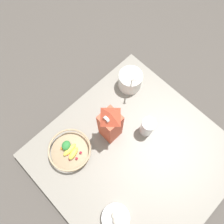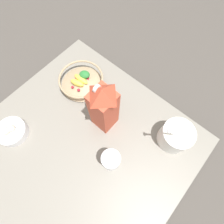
{
  "view_description": "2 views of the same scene",
  "coord_description": "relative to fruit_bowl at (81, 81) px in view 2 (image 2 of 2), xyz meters",
  "views": [
    {
      "loc": [
        0.05,
        -0.21,
        1.2
      ],
      "look_at": [
        -0.24,
        0.07,
        0.13
      ],
      "focal_mm": 35.0,
      "sensor_mm": 36.0,
      "label": 1
    },
    {
      "loc": [
        0.01,
        0.21,
        0.83
      ],
      "look_at": [
        -0.21,
        0.01,
        0.12
      ],
      "focal_mm": 28.0,
      "sensor_mm": 36.0,
      "label": 2
    }
  ],
  "objects": [
    {
      "name": "yogurt_tub",
      "position": [
        -0.06,
        0.51,
        0.02
      ],
      "size": [
        0.14,
        0.13,
        0.21
      ],
      "color": "white",
      "rests_on": "countertop"
    },
    {
      "name": "garlic_bowl",
      "position": [
        0.39,
        -0.05,
        -0.01
      ],
      "size": [
        0.13,
        0.13,
        0.07
      ],
      "color": "white",
      "rests_on": "countertop"
    },
    {
      "name": "ground_plane",
      "position": [
        0.25,
        0.22,
        -0.09
      ],
      "size": [
        6.0,
        6.0,
        0.0
      ],
      "primitive_type": "plane",
      "color": "#4C4742"
    },
    {
      "name": "countertop",
      "position": [
        0.25,
        0.22,
        -0.06
      ],
      "size": [
        0.9,
        0.9,
        0.05
      ],
      "color": "gray",
      "rests_on": "ground_plane"
    },
    {
      "name": "drinking_cup",
      "position": [
        0.2,
        0.37,
        0.03
      ],
      "size": [
        0.07,
        0.07,
        0.13
      ],
      "color": "white",
      "rests_on": "countertop"
    },
    {
      "name": "milk_carton",
      "position": [
        0.07,
        0.22,
        0.11
      ],
      "size": [
        0.09,
        0.09,
        0.3
      ],
      "color": "#CC4C33",
      "rests_on": "countertop"
    },
    {
      "name": "fruit_bowl",
      "position": [
        0.0,
        0.0,
        0.0
      ],
      "size": [
        0.22,
        0.22,
        0.08
      ],
      "color": "tan",
      "rests_on": "countertop"
    }
  ]
}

